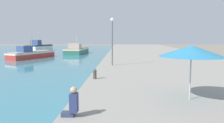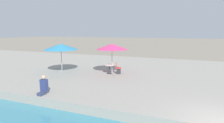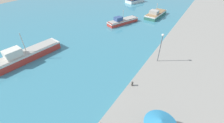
{
  "view_description": "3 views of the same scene",
  "coord_description": "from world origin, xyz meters",
  "views": [
    {
      "loc": [
        2.18,
        1.58,
        3.27
      ],
      "look_at": [
        1.5,
        18.85,
        1.32
      ],
      "focal_mm": 35.0,
      "sensor_mm": 36.0,
      "label": 1
    },
    {
      "loc": [
        -6.72,
        2.1,
        3.92
      ],
      "look_at": [
        6.25,
        7.0,
        1.52
      ],
      "focal_mm": 28.0,
      "sensor_mm": 36.0,
      "label": 2
    },
    {
      "loc": [
        5.7,
        2.94,
        13.93
      ],
      "look_at": [
        -4.0,
        18.0,
        1.12
      ],
      "focal_mm": 24.0,
      "sensor_mm": 36.0,
      "label": 3
    }
  ],
  "objects": [
    {
      "name": "person_at_quay",
      "position": [
        0.53,
        8.85,
        0.98
      ],
      "size": [
        0.57,
        0.36,
        1.05
      ],
      "color": "#333D5B",
      "rests_on": "quay_promenade"
    },
    {
      "name": "cafe_table",
      "position": [
        6.15,
        7.19,
        1.05
      ],
      "size": [
        0.8,
        0.8,
        0.74
      ],
      "color": "#333338",
      "rests_on": "quay_promenade"
    },
    {
      "name": "cafe_chair_left",
      "position": [
        6.39,
        6.51,
        0.84
      ],
      "size": [
        0.52,
        0.54,
        0.91
      ],
      "rotation": [
        0.0,
        0.0,
        3.47
      ],
      "color": "#2D2D33",
      "rests_on": "quay_promenade"
    },
    {
      "name": "cafe_umbrella_pink",
      "position": [
        6.25,
        7.0,
        2.71
      ],
      "size": [
        2.49,
        2.49,
        2.42
      ],
      "color": "#B7B7B7",
      "rests_on": "quay_promenade"
    },
    {
      "name": "cafe_umbrella_white",
      "position": [
        5.25,
        11.14,
        2.66
      ],
      "size": [
        2.81,
        2.81,
        2.39
      ],
      "color": "#B7B7B7",
      "rests_on": "quay_promenade"
    }
  ]
}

